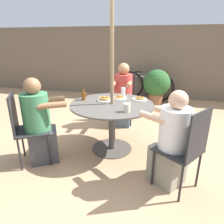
{
  "coord_description": "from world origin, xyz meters",
  "views": [
    {
      "loc": [
        0.64,
        -2.55,
        1.54
      ],
      "look_at": [
        0.0,
        0.0,
        0.58
      ],
      "focal_mm": 32.0,
      "sensor_mm": 36.0,
      "label": 1
    }
  ],
  "objects_px": {
    "pancake_plate_a": "(119,98)",
    "pancake_plate_b": "(104,99)",
    "potted_shrub": "(157,84)",
    "diner_north": "(40,125)",
    "syrup_bottle": "(84,96)",
    "drinking_glass_a": "(123,92)",
    "patio_chair_east": "(186,147)",
    "patio_chair_north": "(25,125)",
    "bicycle": "(145,86)",
    "patio_chair_south": "(124,95)",
    "diner_south": "(123,97)",
    "diner_east": "(171,143)",
    "pancake_plate_c": "(140,99)",
    "coffee_cup": "(127,108)",
    "patio_table": "(112,114)"
  },
  "relations": [
    {
      "from": "patio_chair_south",
      "to": "patio_chair_north",
      "type": "bearing_deg",
      "value": 59.6
    },
    {
      "from": "pancake_plate_b",
      "to": "syrup_bottle",
      "type": "xyz_separation_m",
      "value": [
        -0.3,
        -0.04,
        0.04
      ]
    },
    {
      "from": "pancake_plate_c",
      "to": "bicycle",
      "type": "height_order",
      "value": "pancake_plate_c"
    },
    {
      "from": "coffee_cup",
      "to": "bicycle",
      "type": "relative_size",
      "value": 0.07
    },
    {
      "from": "diner_north",
      "to": "pancake_plate_a",
      "type": "relative_size",
      "value": 5.22
    },
    {
      "from": "bicycle",
      "to": "coffee_cup",
      "type": "bearing_deg",
      "value": -78.37
    },
    {
      "from": "patio_chair_south",
      "to": "syrup_bottle",
      "type": "xyz_separation_m",
      "value": [
        -0.4,
        -1.07,
        0.24
      ]
    },
    {
      "from": "pancake_plate_b",
      "to": "patio_chair_east",
      "type": "bearing_deg",
      "value": -35.81
    },
    {
      "from": "drinking_glass_a",
      "to": "patio_chair_south",
      "type": "bearing_deg",
      "value": 98.99
    },
    {
      "from": "patio_chair_south",
      "to": "drinking_glass_a",
      "type": "distance_m",
      "value": 0.75
    },
    {
      "from": "diner_north",
      "to": "syrup_bottle",
      "type": "distance_m",
      "value": 0.74
    },
    {
      "from": "patio_chair_north",
      "to": "patio_chair_south",
      "type": "xyz_separation_m",
      "value": [
        0.94,
        1.74,
        0.0
      ]
    },
    {
      "from": "patio_chair_east",
      "to": "patio_chair_north",
      "type": "bearing_deg",
      "value": 123.26
    },
    {
      "from": "diner_south",
      "to": "potted_shrub",
      "type": "bearing_deg",
      "value": -112.63
    },
    {
      "from": "patio_table",
      "to": "patio_chair_south",
      "type": "bearing_deg",
      "value": 92.06
    },
    {
      "from": "potted_shrub",
      "to": "diner_north",
      "type": "bearing_deg",
      "value": -114.53
    },
    {
      "from": "patio_chair_north",
      "to": "diner_east",
      "type": "xyz_separation_m",
      "value": [
        1.77,
        0.03,
        -0.03
      ]
    },
    {
      "from": "diner_north",
      "to": "diner_east",
      "type": "bearing_deg",
      "value": 56.75
    },
    {
      "from": "diner_south",
      "to": "coffee_cup",
      "type": "relative_size",
      "value": 10.88
    },
    {
      "from": "diner_south",
      "to": "pancake_plate_c",
      "type": "bearing_deg",
      "value": 117.14
    },
    {
      "from": "drinking_glass_a",
      "to": "bicycle",
      "type": "bearing_deg",
      "value": 86.24
    },
    {
      "from": "patio_chair_east",
      "to": "drinking_glass_a",
      "type": "relative_size",
      "value": 7.23
    },
    {
      "from": "patio_chair_south",
      "to": "potted_shrub",
      "type": "bearing_deg",
      "value": -115.29
    },
    {
      "from": "potted_shrub",
      "to": "pancake_plate_c",
      "type": "bearing_deg",
      "value": -94.55
    },
    {
      "from": "patio_table",
      "to": "pancake_plate_c",
      "type": "xyz_separation_m",
      "value": [
        0.35,
        0.28,
        0.17
      ]
    },
    {
      "from": "diner_north",
      "to": "syrup_bottle",
      "type": "relative_size",
      "value": 6.82
    },
    {
      "from": "diner_north",
      "to": "patio_chair_north",
      "type": "bearing_deg",
      "value": -90.0
    },
    {
      "from": "patio_table",
      "to": "diner_north",
      "type": "xyz_separation_m",
      "value": [
        -0.83,
        -0.5,
        -0.04
      ]
    },
    {
      "from": "pancake_plate_b",
      "to": "potted_shrub",
      "type": "xyz_separation_m",
      "value": [
        0.67,
        2.35,
        -0.24
      ]
    },
    {
      "from": "pancake_plate_c",
      "to": "coffee_cup",
      "type": "height_order",
      "value": "coffee_cup"
    },
    {
      "from": "diner_south",
      "to": "potted_shrub",
      "type": "relative_size",
      "value": 1.34
    },
    {
      "from": "diner_east",
      "to": "diner_south",
      "type": "relative_size",
      "value": 0.94
    },
    {
      "from": "drinking_glass_a",
      "to": "bicycle",
      "type": "height_order",
      "value": "drinking_glass_a"
    },
    {
      "from": "patio_chair_east",
      "to": "syrup_bottle",
      "type": "distance_m",
      "value": 1.58
    },
    {
      "from": "drinking_glass_a",
      "to": "patio_chair_east",
      "type": "bearing_deg",
      "value": -51.96
    },
    {
      "from": "patio_chair_east",
      "to": "pancake_plate_c",
      "type": "xyz_separation_m",
      "value": [
        -0.58,
        0.94,
        0.19
      ]
    },
    {
      "from": "potted_shrub",
      "to": "pancake_plate_b",
      "type": "bearing_deg",
      "value": -105.87
    },
    {
      "from": "potted_shrub",
      "to": "syrup_bottle",
      "type": "bearing_deg",
      "value": -112.11
    },
    {
      "from": "patio_chair_north",
      "to": "diner_south",
      "type": "relative_size",
      "value": 0.81
    },
    {
      "from": "potted_shrub",
      "to": "drinking_glass_a",
      "type": "bearing_deg",
      "value": -102.73
    },
    {
      "from": "syrup_bottle",
      "to": "potted_shrub",
      "type": "xyz_separation_m",
      "value": [
        0.97,
        2.39,
        -0.28
      ]
    },
    {
      "from": "pancake_plate_b",
      "to": "diner_north",
      "type": "bearing_deg",
      "value": -137.96
    },
    {
      "from": "diner_east",
      "to": "bicycle",
      "type": "xyz_separation_m",
      "value": [
        -0.57,
        3.33,
        -0.12
      ]
    },
    {
      "from": "patio_chair_south",
      "to": "bicycle",
      "type": "bearing_deg",
      "value": -101.28
    },
    {
      "from": "patio_chair_north",
      "to": "bicycle",
      "type": "bearing_deg",
      "value": 129.08
    },
    {
      "from": "patio_chair_south",
      "to": "drinking_glass_a",
      "type": "bearing_deg",
      "value": 96.93
    },
    {
      "from": "pancake_plate_a",
      "to": "pancake_plate_b",
      "type": "distance_m",
      "value": 0.25
    },
    {
      "from": "patio_chair_south",
      "to": "drinking_glass_a",
      "type": "relative_size",
      "value": 7.23
    },
    {
      "from": "diner_east",
      "to": "pancake_plate_c",
      "type": "bearing_deg",
      "value": 62.94
    },
    {
      "from": "diner_east",
      "to": "diner_north",
      "type": "bearing_deg",
      "value": 123.26
    }
  ]
}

